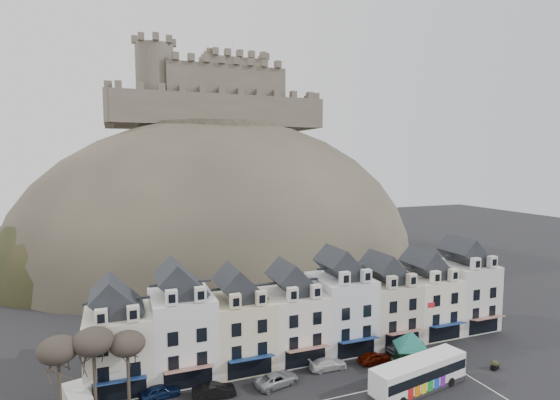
# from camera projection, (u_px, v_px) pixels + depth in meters

# --- Properties ---
(townhouse_terrace) EXTENTS (54.40, 9.35, 11.80)m
(townhouse_terrace) POSITION_uv_depth(u_px,v_px,m) (318.00, 309.00, 55.59)
(townhouse_terrace) COLOR silver
(townhouse_terrace) RESTS_ON ground
(castle_hill) EXTENTS (100.00, 76.00, 68.00)m
(castle_hill) POSITION_uv_depth(u_px,v_px,m) (226.00, 259.00, 105.71)
(castle_hill) COLOR #3A342D
(castle_hill) RESTS_ON ground
(castle) EXTENTS (50.20, 22.20, 22.00)m
(castle) POSITION_uv_depth(u_px,v_px,m) (214.00, 95.00, 108.14)
(castle) COLOR brown
(castle) RESTS_ON ground
(tree_left_far) EXTENTS (3.61, 3.61, 8.24)m
(tree_left_far) POSITION_uv_depth(u_px,v_px,m) (58.00, 351.00, 39.94)
(tree_left_far) COLOR #332920
(tree_left_far) RESTS_ON ground
(tree_left_mid) EXTENTS (3.78, 3.78, 8.64)m
(tree_left_mid) POSITION_uv_depth(u_px,v_px,m) (93.00, 342.00, 40.98)
(tree_left_mid) COLOR #332920
(tree_left_mid) RESTS_ON ground
(tree_left_near) EXTENTS (3.43, 3.43, 7.84)m
(tree_left_near) POSITION_uv_depth(u_px,v_px,m) (127.00, 344.00, 42.12)
(tree_left_near) COLOR #332920
(tree_left_near) RESTS_ON ground
(bus) EXTENTS (12.16, 4.80, 3.35)m
(bus) POSITION_uv_depth(u_px,v_px,m) (419.00, 373.00, 46.01)
(bus) COLOR #262628
(bus) RESTS_ON ground
(bus_shelter) EXTENTS (6.61, 6.61, 4.58)m
(bus_shelter) POSITION_uv_depth(u_px,v_px,m) (411.00, 340.00, 50.40)
(bus_shelter) COLOR black
(bus_shelter) RESTS_ON ground
(red_buoy) EXTENTS (1.42, 1.42, 1.72)m
(red_buoy) POSITION_uv_depth(u_px,v_px,m) (450.00, 372.00, 48.21)
(red_buoy) COLOR black
(red_buoy) RESTS_ON ground
(flagpole) EXTENTS (1.05, 0.22, 7.34)m
(flagpole) POSITION_uv_depth(u_px,v_px,m) (427.00, 326.00, 52.83)
(flagpole) COLOR silver
(flagpole) RESTS_ON ground
(planter_west) EXTENTS (1.21, 0.85, 1.09)m
(planter_west) POSITION_uv_depth(u_px,v_px,m) (495.00, 365.00, 50.68)
(planter_west) COLOR black
(planter_west) RESTS_ON ground
(planter_east) EXTENTS (1.07, 0.73, 0.98)m
(planter_east) POSITION_uv_depth(u_px,v_px,m) (448.00, 359.00, 52.23)
(planter_east) COLOR black
(planter_east) RESTS_ON ground
(car_navy) EXTENTS (4.31, 2.29, 1.40)m
(car_navy) POSITION_uv_depth(u_px,v_px,m) (160.00, 392.00, 44.59)
(car_navy) COLOR #0B1737
(car_navy) RESTS_ON ground
(car_black) EXTENTS (4.51, 1.75, 1.46)m
(car_black) POSITION_uv_depth(u_px,v_px,m) (214.00, 391.00, 44.67)
(car_black) COLOR black
(car_black) RESTS_ON ground
(car_silver) EXTENTS (5.29, 3.34, 1.38)m
(car_silver) POSITION_uv_depth(u_px,v_px,m) (277.00, 379.00, 47.13)
(car_silver) COLOR #94969B
(car_silver) RESTS_ON ground
(car_white) EXTENTS (4.53, 1.91, 1.31)m
(car_white) POSITION_uv_depth(u_px,v_px,m) (328.00, 364.00, 50.70)
(car_white) COLOR silver
(car_white) RESTS_ON ground
(car_maroon) EXTENTS (4.13, 1.72, 1.40)m
(car_maroon) POSITION_uv_depth(u_px,v_px,m) (375.00, 358.00, 52.19)
(car_maroon) COLOR #561004
(car_maroon) RESTS_ON ground
(car_charcoal) EXTENTS (4.20, 1.79, 1.35)m
(car_charcoal) POSITION_uv_depth(u_px,v_px,m) (402.00, 348.00, 54.95)
(car_charcoal) COLOR black
(car_charcoal) RESTS_ON ground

